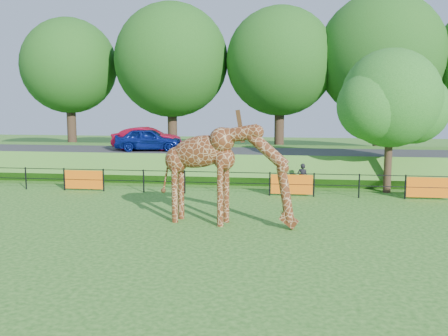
{
  "coord_description": "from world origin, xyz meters",
  "views": [
    {
      "loc": [
        3.03,
        -14.69,
        4.36
      ],
      "look_at": [
        0.63,
        2.51,
        2.0
      ],
      "focal_mm": 40.0,
      "sensor_mm": 36.0,
      "label": 1
    }
  ],
  "objects_px": {
    "giraffe": "(227,174)",
    "car_blue": "(149,139)",
    "tree_east": "(393,102)",
    "visitor": "(303,177)",
    "car_red": "(147,138)"
  },
  "relations": [
    {
      "from": "visitor",
      "to": "tree_east",
      "type": "bearing_deg",
      "value": -163.49
    },
    {
      "from": "giraffe",
      "to": "car_red",
      "type": "bearing_deg",
      "value": 129.18
    },
    {
      "from": "car_red",
      "to": "giraffe",
      "type": "bearing_deg",
      "value": -148.76
    },
    {
      "from": "car_blue",
      "to": "tree_east",
      "type": "distance_m",
      "value": 13.77
    },
    {
      "from": "giraffe",
      "to": "tree_east",
      "type": "bearing_deg",
      "value": 57.39
    },
    {
      "from": "visitor",
      "to": "car_red",
      "type": "bearing_deg",
      "value": -16.88
    },
    {
      "from": "giraffe",
      "to": "tree_east",
      "type": "relative_size",
      "value": 0.74
    },
    {
      "from": "giraffe",
      "to": "car_blue",
      "type": "relative_size",
      "value": 1.29
    },
    {
      "from": "car_blue",
      "to": "tree_east",
      "type": "xyz_separation_m",
      "value": [
        12.98,
        -4.02,
        2.2
      ]
    },
    {
      "from": "car_red",
      "to": "visitor",
      "type": "distance_m",
      "value": 10.59
    },
    {
      "from": "tree_east",
      "to": "visitor",
      "type": "bearing_deg",
      "value": -175.26
    },
    {
      "from": "visitor",
      "to": "car_blue",
      "type": "bearing_deg",
      "value": -14.34
    },
    {
      "from": "car_red",
      "to": "visitor",
      "type": "bearing_deg",
      "value": -115.89
    },
    {
      "from": "car_red",
      "to": "tree_east",
      "type": "distance_m",
      "value": 14.28
    },
    {
      "from": "car_red",
      "to": "visitor",
      "type": "relative_size",
      "value": 2.96
    }
  ]
}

